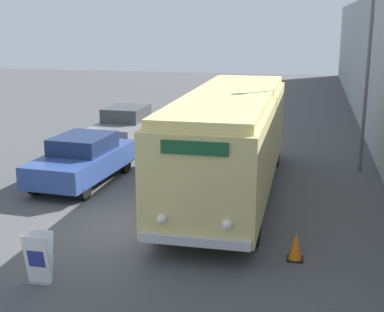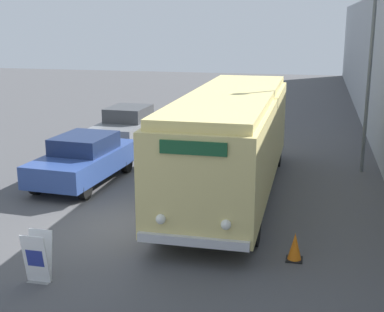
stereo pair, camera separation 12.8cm
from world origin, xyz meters
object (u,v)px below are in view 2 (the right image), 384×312
Objects in this scene: vintage_bus at (231,138)px; streetlamp at (373,34)px; traffic_cone at (295,247)px; parked_car_near at (84,159)px; parked_car_mid at (128,125)px; sign_board at (38,258)px.

vintage_bus is 1.37× the size of streetlamp.
parked_car_near is at bearing 147.75° from traffic_cone.
streetlamp reaches higher than vintage_bus.
parked_car_mid is at bearing 132.19° from vintage_bus.
vintage_bus is at bearing -45.79° from parked_car_mid.
vintage_bus is 7.03m from sign_board.
traffic_cone is (7.39, -9.99, -0.46)m from parked_car_mid.
parked_car_mid is at bearing 99.36° from parked_car_near.
traffic_cone is at bearing 23.59° from sign_board.
parked_car_mid reaches higher than sign_board.
parked_car_near is 7.15× the size of traffic_cone.
streetlamp is (4.04, 3.50, 2.91)m from vintage_bus.
streetlamp is 11.63× the size of traffic_cone.
sign_board reaches higher than traffic_cone.
vintage_bus is 6.08m from streetlamp.
vintage_bus is at bearing 116.76° from traffic_cone.
parked_car_mid reaches higher than traffic_cone.
parked_car_mid is (-9.33, 2.35, -3.89)m from streetlamp.
vintage_bus is 15.91× the size of traffic_cone.
parked_car_near is 8.12m from traffic_cone.
traffic_cone is at bearing -63.24° from vintage_bus.
parked_car_mid reaches higher than parked_car_near.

